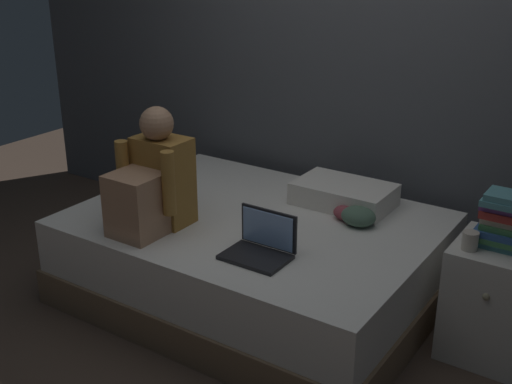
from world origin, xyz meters
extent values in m
plane|color=#47382D|center=(0.00, 0.00, 0.00)|extent=(8.00, 8.00, 0.00)
cube|color=#4C4F54|center=(0.00, 1.20, 1.35)|extent=(5.60, 0.10, 2.70)
cube|color=#7A6047|center=(-0.20, 0.30, 0.10)|extent=(2.00, 1.50, 0.20)
cube|color=silver|center=(-0.20, 0.30, 0.35)|extent=(1.96, 1.46, 0.30)
cube|color=beige|center=(1.10, 0.51, 0.30)|extent=(0.44, 0.44, 0.59)
sphere|color=gray|center=(1.10, 0.29, 0.43)|extent=(0.04, 0.04, 0.04)
cube|color=olive|center=(-0.58, -0.01, 0.75)|extent=(0.30, 0.20, 0.48)
sphere|color=#A87C5E|center=(-0.58, -0.04, 1.07)|extent=(0.18, 0.18, 0.18)
cube|color=#A87C5E|center=(-0.58, -0.23, 0.68)|extent=(0.26, 0.24, 0.34)
cylinder|color=olive|center=(-0.74, -0.15, 0.81)|extent=(0.07, 0.07, 0.34)
cylinder|color=olive|center=(-0.42, -0.15, 0.81)|extent=(0.07, 0.07, 0.34)
cube|color=black|center=(0.09, -0.12, 0.52)|extent=(0.32, 0.22, 0.02)
cube|color=black|center=(0.09, 0.00, 0.63)|extent=(0.32, 0.01, 0.20)
cube|color=#8CB2EA|center=(0.09, -0.01, 0.63)|extent=(0.29, 0.00, 0.18)
cube|color=silver|center=(0.13, 0.75, 0.57)|extent=(0.56, 0.36, 0.13)
cube|color=teal|center=(1.08, 0.49, 0.61)|extent=(0.17, 0.12, 0.03)
cube|color=#387042|center=(1.08, 0.49, 0.64)|extent=(0.19, 0.15, 0.03)
cube|color=#284C84|center=(1.07, 0.49, 0.67)|extent=(0.20, 0.15, 0.03)
cube|color=#387042|center=(1.09, 0.50, 0.70)|extent=(0.20, 0.15, 0.03)
cube|color=beige|center=(1.09, 0.50, 0.73)|extent=(0.20, 0.12, 0.03)
cube|color=#9E2D28|center=(1.08, 0.50, 0.76)|extent=(0.20, 0.15, 0.04)
cube|color=#703D84|center=(1.09, 0.50, 0.80)|extent=(0.22, 0.12, 0.03)
cube|color=teal|center=(1.07, 0.48, 0.83)|extent=(0.19, 0.15, 0.03)
cube|color=teal|center=(1.08, 0.49, 0.86)|extent=(0.18, 0.16, 0.03)
cylinder|color=#BCB2A3|center=(0.97, 0.39, 0.64)|extent=(0.08, 0.08, 0.09)
ellipsoid|color=#8E3D47|center=(0.24, 0.56, 0.55)|extent=(0.14, 0.12, 0.08)
ellipsoid|color=#4C6B56|center=(0.33, 0.53, 0.56)|extent=(0.19, 0.16, 0.11)
camera|label=1|loc=(1.67, -2.48, 1.97)|focal=45.61mm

